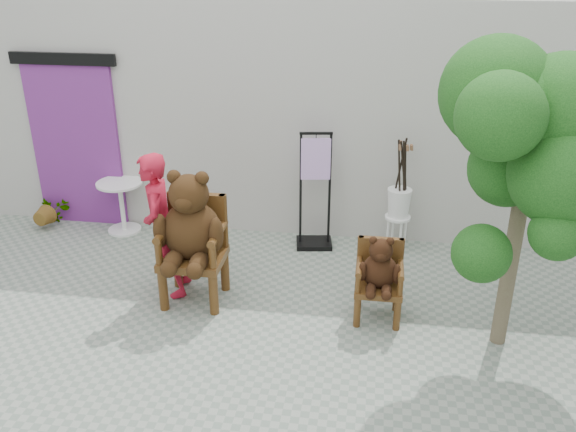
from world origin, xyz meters
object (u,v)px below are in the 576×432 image
Objects in this scene: cafe_table at (121,201)px; display_stand at (315,204)px; chair_small at (380,272)px; chair_big at (192,230)px; tree at (539,134)px; stool_bucket at (399,202)px; person at (164,226)px.

cafe_table is 0.47× the size of display_stand.
display_stand is (2.60, -0.07, 0.14)m from cafe_table.
chair_big is at bearing 177.74° from chair_small.
display_stand is at bearing -1.47° from cafe_table.
cafe_table is at bearing 154.81° from chair_small.
chair_big reaches higher than cafe_table.
chair_big is at bearing -136.76° from display_stand.
tree is (1.21, -0.33, 1.59)m from chair_small.
tree is at bearing -7.24° from chair_big.
display_stand is at bearing 118.10° from chair_small.
display_stand reaches higher than chair_big.
tree is (4.63, -1.94, 1.69)m from cafe_table.
chair_small is at bearing -70.61° from display_stand.
stool_bucket reaches higher than cafe_table.
chair_big is 0.99× the size of display_stand.
chair_small is (1.97, -0.08, -0.29)m from chair_big.
person reaches higher than chair_big.
stool_bucket is (0.22, 1.61, 0.10)m from chair_small.
cafe_table is at bearing -151.85° from person.
tree is (1.00, -1.93, 1.49)m from stool_bucket.
stool_bucket is (2.19, 1.53, -0.19)m from chair_big.
chair_big is 0.51× the size of tree.
chair_big reaches higher than chair_small.
person is at bearing 163.32° from chair_big.
chair_big reaches higher than stool_bucket.
display_stand is at bearing 137.48° from tree.
chair_big is at bearing -46.56° from cafe_table.
person is (-2.31, 0.18, 0.26)m from chair_small.
chair_big is at bearing 63.56° from person.
stool_bucket is at bearing 117.28° from tree.
chair_big is 2.15m from cafe_table.
tree reaches higher than person.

